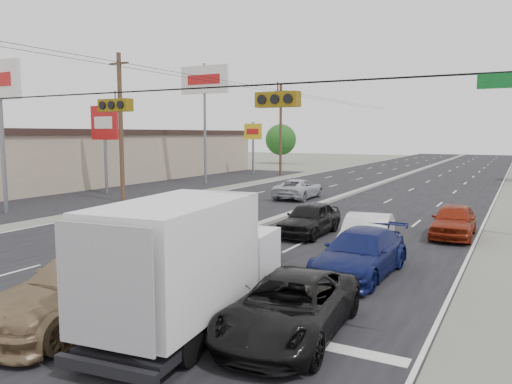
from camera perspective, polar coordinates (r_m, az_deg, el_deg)
ground at (r=16.30m, az=-19.01°, el=-10.34°), size 200.00×200.00×0.00m
road_surface at (r=42.36m, az=12.28°, el=0.22°), size 20.00×160.00×0.02m
center_median at (r=42.35m, az=12.28°, el=0.35°), size 0.50×160.00×0.20m
strip_mall at (r=51.73m, az=-18.35°, el=3.73°), size 12.00×42.00×4.60m
parking_lot at (r=45.79m, az=-10.48°, el=0.73°), size 10.00×42.00×0.02m
utility_pole_left_b at (r=35.06m, az=-15.19°, el=7.18°), size 1.60×0.30×10.00m
utility_pole_left_c at (r=55.93m, az=2.83°, el=7.14°), size 1.60×0.30×10.00m
traffic_signals at (r=14.63m, az=-16.06°, el=9.66°), size 25.00×0.30×0.54m
pole_sign_near at (r=32.45m, az=-27.26°, el=10.12°), size 3.50×0.25×9.00m
pole_sign_mid at (r=40.34m, az=-16.92°, el=7.04°), size 2.60×0.25×7.00m
pole_sign_billboard at (r=46.67m, az=-5.92°, el=11.82°), size 5.00×0.25×11.00m
pole_sign_far at (r=57.52m, az=-0.34°, el=6.44°), size 2.20×0.25×6.00m
tree_left_far at (r=78.07m, az=2.85°, el=5.99°), size 4.80×4.80×6.12m
box_truck at (r=12.13m, az=-7.48°, el=-7.91°), size 2.87×6.45×3.17m
tan_sedan at (r=13.41m, az=-18.19°, el=-10.04°), size 2.57×6.14×1.77m
red_sedan at (r=17.41m, az=-2.07°, el=-6.73°), size 1.43×3.86×1.26m
black_suv at (r=11.81m, az=3.89°, el=-12.97°), size 2.69×5.19×1.40m
queue_car_a at (r=23.14m, az=6.14°, el=-3.08°), size 1.83×4.47×1.52m
queue_car_b at (r=19.54m, az=12.55°, el=-4.95°), size 2.26×4.90×1.56m
queue_car_d at (r=16.84m, az=11.84°, el=-6.92°), size 2.35×5.24×1.49m
queue_car_e at (r=24.24m, az=21.65°, el=-3.09°), size 1.87×4.44×1.50m
oncoming_near at (r=27.66m, az=-7.72°, el=-1.65°), size 1.99×4.73×1.36m
oncoming_far at (r=36.01m, az=4.90°, el=0.35°), size 2.48×5.12×1.40m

